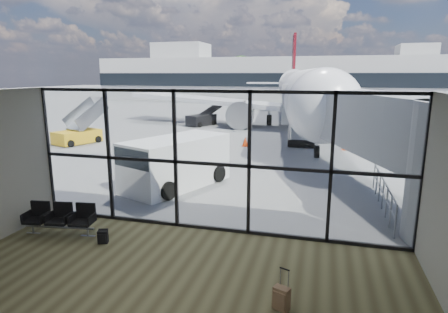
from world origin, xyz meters
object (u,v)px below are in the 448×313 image
at_px(suitcase, 281,298).
at_px(mobile_stairs, 78,135).
at_px(backpack, 103,237).
at_px(service_van, 174,162).
at_px(airliner, 301,92).
at_px(seating_row, 61,217).
at_px(belt_loader, 202,119).

height_order(suitcase, mobile_stairs, mobile_stairs).
xyz_separation_m(backpack, service_van, (-0.17, 6.02, 0.92)).
bearing_deg(service_van, airliner, 102.73).
distance_m(backpack, airliner, 29.79).
bearing_deg(service_van, seating_row, -82.31).
height_order(suitcase, airliner, airliner).
distance_m(backpack, suitcase, 5.80).
height_order(seating_row, suitcase, seating_row).
bearing_deg(belt_loader, seating_row, -57.41).
bearing_deg(seating_row, airliner, 70.87).
bearing_deg(mobile_stairs, backpack, -31.38).
xyz_separation_m(backpack, mobile_stairs, (-11.13, 14.28, 0.42)).
bearing_deg(suitcase, belt_loader, 133.60).
height_order(service_van, belt_loader, service_van).
xyz_separation_m(seating_row, service_van, (1.50, 5.70, 0.58)).
bearing_deg(seating_row, backpack, -19.29).
bearing_deg(suitcase, seating_row, -174.87).
bearing_deg(mobile_stairs, belt_loader, 84.67).
height_order(airliner, mobile_stairs, airliner).
bearing_deg(belt_loader, service_van, -50.96).
height_order(seating_row, mobile_stairs, mobile_stairs).
bearing_deg(airliner, service_van, -107.11).
xyz_separation_m(backpack, suitcase, (5.49, -1.87, 0.07)).
bearing_deg(airliner, suitcase, -94.36).
relative_size(belt_loader, mobile_stairs, 1.03).
height_order(backpack, airliner, airliner).
bearing_deg(airliner, seating_row, -108.12).
bearing_deg(service_van, mobile_stairs, 165.38).
bearing_deg(seating_row, suitcase, -25.43).
distance_m(seating_row, mobile_stairs, 16.87).
bearing_deg(belt_loader, backpack, -53.94).
relative_size(airliner, service_van, 7.45).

